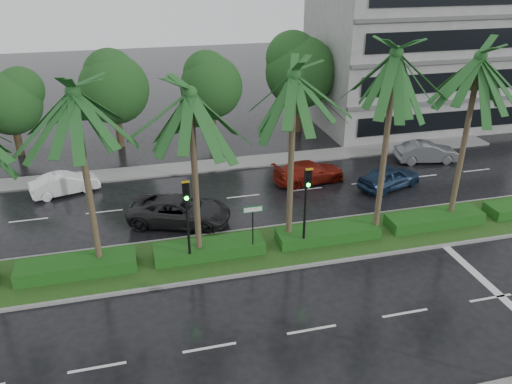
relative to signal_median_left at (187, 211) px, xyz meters
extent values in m
plane|color=black|center=(4.00, -0.30, -3.00)|extent=(120.00, 120.00, 0.00)
cube|color=gray|center=(4.00, 11.70, -2.94)|extent=(40.00, 2.00, 0.12)
cube|color=gray|center=(4.00, 0.70, -2.93)|extent=(36.00, 4.00, 0.14)
cube|color=#1C4617|center=(4.00, 0.70, -2.85)|extent=(35.60, 3.70, 0.02)
cube|color=#154413|center=(-5.00, 0.70, -2.55)|extent=(5.20, 1.40, 0.60)
cube|color=#154413|center=(1.00, 0.70, -2.55)|extent=(5.20, 1.40, 0.60)
cube|color=#154413|center=(7.00, 0.70, -2.55)|extent=(5.20, 1.40, 0.60)
cube|color=#154413|center=(13.00, 0.70, -2.55)|extent=(5.20, 1.40, 0.60)
cube|color=silver|center=(-8.00, 6.70, -2.99)|extent=(2.00, 0.12, 0.01)
cube|color=silver|center=(-4.00, -5.30, -2.99)|extent=(2.00, 0.12, 0.01)
cube|color=silver|center=(-4.00, 6.70, -2.99)|extent=(2.00, 0.12, 0.01)
cube|color=silver|center=(0.00, -5.30, -2.99)|extent=(2.00, 0.12, 0.01)
cube|color=silver|center=(0.00, 6.70, -2.99)|extent=(2.00, 0.12, 0.01)
cube|color=silver|center=(4.00, -5.30, -2.99)|extent=(2.00, 0.12, 0.01)
cube|color=silver|center=(4.00, 6.70, -2.99)|extent=(2.00, 0.12, 0.01)
cube|color=silver|center=(8.00, -5.30, -2.99)|extent=(2.00, 0.12, 0.01)
cube|color=silver|center=(8.00, 6.70, -2.99)|extent=(2.00, 0.12, 0.01)
cube|color=silver|center=(12.00, -5.30, -2.99)|extent=(2.00, 0.12, 0.01)
cube|color=silver|center=(12.00, 6.70, -2.99)|extent=(2.00, 0.12, 0.01)
cube|color=silver|center=(16.00, 6.70, -2.99)|extent=(2.00, 0.12, 0.01)
cube|color=silver|center=(20.00, 6.70, -2.99)|extent=(2.00, 0.12, 0.01)
cube|color=silver|center=(12.50, -3.30, -2.99)|extent=(0.40, 6.00, 0.01)
cylinder|color=#423326|center=(-4.00, 0.80, 1.25)|extent=(0.28, 0.28, 8.19)
cylinder|color=#423326|center=(-4.00, 0.80, -2.63)|extent=(0.40, 0.40, 0.44)
cylinder|color=#423326|center=(0.50, 0.60, 1.10)|extent=(0.28, 0.28, 7.89)
cylinder|color=#423326|center=(0.50, 0.60, -2.63)|extent=(0.40, 0.40, 0.44)
cylinder|color=#423326|center=(5.00, 0.90, 1.31)|extent=(0.28, 0.28, 8.32)
cylinder|color=#423326|center=(5.00, 0.90, -2.63)|extent=(0.40, 0.40, 0.44)
cylinder|color=#423326|center=(9.50, 0.50, 1.71)|extent=(0.28, 0.28, 9.11)
cylinder|color=#423326|center=(9.50, 0.50, -2.63)|extent=(0.40, 0.40, 0.44)
cylinder|color=#423326|center=(14.00, 0.80, 1.50)|extent=(0.28, 0.28, 8.70)
cylinder|color=#423326|center=(14.00, 0.80, -2.63)|extent=(0.40, 0.40, 0.44)
cylinder|color=black|center=(0.00, 0.10, -1.15)|extent=(0.12, 0.12, 3.40)
cube|color=black|center=(0.00, -0.08, 1.00)|extent=(0.30, 0.18, 0.90)
cube|color=gold|center=(0.00, -0.20, 1.48)|extent=(0.34, 0.12, 0.06)
cylinder|color=black|center=(0.00, -0.18, 1.30)|extent=(0.18, 0.04, 0.18)
cylinder|color=black|center=(0.00, -0.18, 1.00)|extent=(0.18, 0.04, 0.18)
cylinder|color=#0CE519|center=(0.00, -0.18, 0.70)|extent=(0.18, 0.04, 0.18)
cylinder|color=black|center=(5.50, 0.10, -1.15)|extent=(0.12, 0.12, 3.40)
cube|color=black|center=(5.50, -0.08, 1.00)|extent=(0.30, 0.18, 0.90)
cube|color=gold|center=(5.50, -0.20, 1.48)|extent=(0.34, 0.12, 0.06)
cylinder|color=black|center=(5.50, -0.18, 1.30)|extent=(0.18, 0.04, 0.18)
cylinder|color=black|center=(5.50, -0.18, 1.00)|extent=(0.18, 0.04, 0.18)
cylinder|color=#0CE519|center=(5.50, -0.18, 0.70)|extent=(0.18, 0.04, 0.18)
cylinder|color=black|center=(3.00, 0.20, -1.55)|extent=(0.06, 0.06, 2.60)
cube|color=#0C5926|center=(3.00, 0.17, -0.40)|extent=(0.95, 0.04, 0.30)
cube|color=white|center=(3.00, 0.15, -0.40)|extent=(0.85, 0.01, 0.22)
cylinder|color=#362A18|center=(-10.00, 17.20, -1.96)|extent=(0.52, 0.52, 2.08)
sphere|color=#143615|center=(-10.00, 17.20, 0.74)|extent=(4.28, 4.28, 4.28)
sphere|color=#143615|center=(-10.00, 17.50, 1.58)|extent=(3.21, 3.21, 3.21)
cylinder|color=#362A18|center=(-3.00, 17.20, -1.79)|extent=(0.52, 0.52, 2.41)
sphere|color=#143615|center=(-3.00, 17.20, 1.34)|extent=(4.95, 4.95, 4.95)
sphere|color=#143615|center=(-3.00, 17.50, 2.30)|extent=(3.71, 3.71, 3.71)
cylinder|color=#362A18|center=(4.00, 17.20, -1.87)|extent=(0.52, 0.52, 2.26)
sphere|color=#143615|center=(4.00, 17.20, 1.08)|extent=(4.66, 4.66, 4.66)
sphere|color=#143615|center=(4.00, 17.50, 1.98)|extent=(3.49, 3.49, 3.49)
cylinder|color=#362A18|center=(11.00, 17.20, -1.67)|extent=(0.52, 0.52, 2.66)
sphere|color=#143615|center=(11.00, 17.20, 1.79)|extent=(5.47, 5.47, 5.47)
sphere|color=#143615|center=(11.00, 17.50, 2.85)|extent=(4.10, 4.10, 4.10)
cylinder|color=#362A18|center=(18.00, 17.20, -1.87)|extent=(0.52, 0.52, 2.25)
sphere|color=#143615|center=(18.00, 17.20, 1.05)|extent=(4.62, 4.62, 4.62)
sphere|color=#143615|center=(18.00, 17.50, 1.95)|extent=(3.47, 3.47, 3.47)
cube|color=gray|center=(21.00, 17.70, 3.00)|extent=(16.00, 10.00, 12.00)
imported|color=white|center=(-6.29, 9.73, -2.35)|extent=(2.42, 4.15, 1.29)
imported|color=#242427|center=(0.01, 4.38, -2.25)|extent=(4.17, 5.93, 1.50)
imported|color=maroon|center=(8.50, 7.74, -2.33)|extent=(2.42, 4.81, 1.34)
imported|color=#162843|center=(13.00, 5.71, -2.29)|extent=(2.88, 4.48, 1.42)
imported|color=slate|center=(17.50, 8.94, -2.30)|extent=(2.13, 4.43, 1.40)
camera|label=1|loc=(-1.77, -19.35, 10.22)|focal=35.00mm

